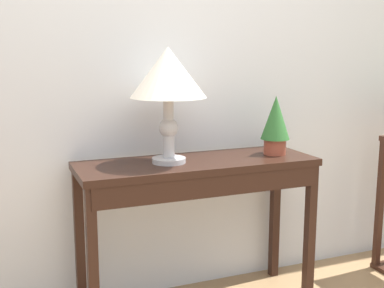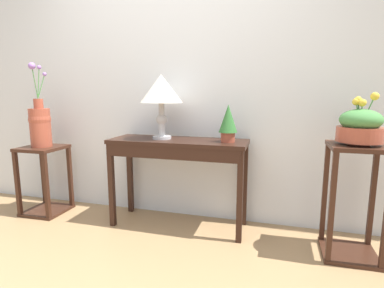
% 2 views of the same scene
% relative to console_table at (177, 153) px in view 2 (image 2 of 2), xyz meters
% --- Properties ---
extents(back_wall_with_art, '(9.00, 0.10, 2.80)m').
position_rel_console_table_xyz_m(back_wall_with_art, '(-0.11, 0.32, 0.73)').
color(back_wall_with_art, silver).
rests_on(back_wall_with_art, ground).
extents(console_table, '(1.19, 0.41, 0.78)m').
position_rel_console_table_xyz_m(console_table, '(0.00, 0.00, 0.00)').
color(console_table, black).
rests_on(console_table, ground).
extents(table_lamp, '(0.36, 0.36, 0.55)m').
position_rel_console_table_xyz_m(table_lamp, '(-0.15, 0.02, 0.53)').
color(table_lamp, '#B7B7BC').
rests_on(table_lamp, console_table).
extents(potted_plant_on_console, '(0.15, 0.15, 0.31)m').
position_rel_console_table_xyz_m(potted_plant_on_console, '(0.43, 0.01, 0.28)').
color(potted_plant_on_console, '#9E4733').
rests_on(potted_plant_on_console, console_table).
extents(pedestal_stand_left, '(0.38, 0.38, 0.67)m').
position_rel_console_table_xyz_m(pedestal_stand_left, '(-1.37, -0.05, -0.33)').
color(pedestal_stand_left, '#381E14').
rests_on(pedestal_stand_left, ground).
extents(flower_vase_tall_left, '(0.20, 0.20, 0.79)m').
position_rel_console_table_xyz_m(flower_vase_tall_left, '(-1.37, -0.05, 0.23)').
color(flower_vase_tall_left, '#9E4733').
rests_on(flower_vase_tall_left, pedestal_stand_left).
extents(pedestal_stand_right, '(0.38, 0.38, 0.83)m').
position_rel_console_table_xyz_m(pedestal_stand_right, '(1.37, -0.12, -0.25)').
color(pedestal_stand_right, '#381E14').
rests_on(pedestal_stand_right, ground).
extents(planter_bowl_wide_right, '(0.30, 0.30, 0.36)m').
position_rel_console_table_xyz_m(planter_bowl_wide_right, '(1.37, -0.12, 0.29)').
color(planter_bowl_wide_right, '#9E4733').
rests_on(planter_bowl_wide_right, pedestal_stand_right).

